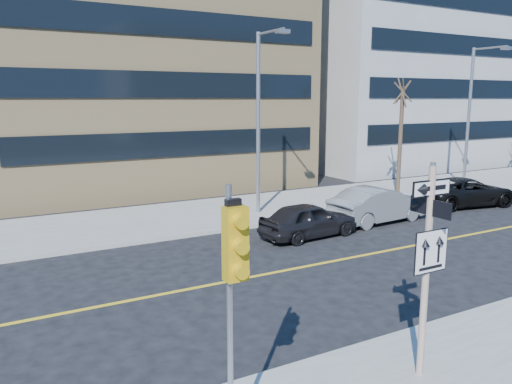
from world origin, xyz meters
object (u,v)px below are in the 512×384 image
sign_pole (427,259)px  parked_car_c (466,192)px  streetlight_b (473,108)px  street_tree_west (403,95)px  streetlight_a (261,111)px  parked_car_a (309,220)px  traffic_signal (234,265)px  parked_car_b (378,205)px

sign_pole → parked_car_c: size_ratio=0.79×
streetlight_b → street_tree_west: bearing=173.8°
streetlight_a → streetlight_b: same height
parked_car_c → street_tree_west: size_ratio=0.80×
sign_pole → parked_car_a: (3.93, 9.35, -1.75)m
traffic_signal → parked_car_a: 12.59m
parked_car_c → street_tree_west: street_tree_west is taller
traffic_signal → streetlight_b: bearing=31.4°
traffic_signal → street_tree_west: bearing=39.4°
sign_pole → street_tree_west: bearing=46.7°
sign_pole → parked_car_b: (7.95, 9.87, -1.66)m
parked_car_b → streetlight_a: 6.56m
sign_pole → traffic_signal: 4.05m
street_tree_west → sign_pole: bearing=-133.3°
parked_car_b → street_tree_west: street_tree_west is taller
traffic_signal → streetlight_a: size_ratio=0.50×
parked_car_c → street_tree_west: (-1.20, 3.49, 4.81)m
parked_car_a → streetlight_b: bearing=-79.0°
sign_pole → parked_car_a: size_ratio=1.00×
sign_pole → parked_car_b: 12.78m
streetlight_a → street_tree_west: bearing=3.5°
traffic_signal → parked_car_c: (18.20, 10.47, -2.32)m
streetlight_a → street_tree_west: streetlight_a is taller
street_tree_west → parked_car_c: bearing=-71.1°
parked_car_a → streetlight_a: size_ratio=0.51×
sign_pole → parked_car_c: bearing=36.0°
parked_car_a → parked_car_b: 4.06m
sign_pole → street_tree_west: street_tree_west is taller
streetlight_b → traffic_signal: bearing=-148.6°
streetlight_b → sign_pole: bearing=-143.6°
parked_car_b → streetlight_a: size_ratio=0.59×
traffic_signal → streetlight_a: streetlight_a is taller
street_tree_west → parked_car_b: bearing=-142.0°
traffic_signal → street_tree_west: 22.14m
parked_car_b → streetlight_a: streetlight_a is taller
parked_car_a → street_tree_west: size_ratio=0.64×
sign_pole → parked_car_b: bearing=51.1°
streetlight_b → parked_car_c: bearing=-142.3°
sign_pole → street_tree_west: (13.00, 13.81, 3.09)m
parked_car_a → streetlight_a: (0.07, 3.92, 4.07)m
streetlight_b → street_tree_west: 5.09m
sign_pole → streetlight_a: 14.05m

